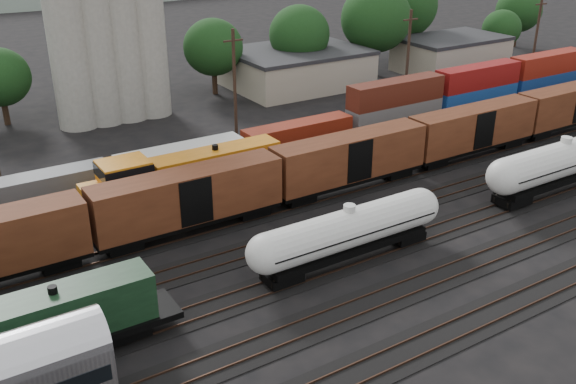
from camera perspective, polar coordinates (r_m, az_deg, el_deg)
ground at (r=47.16m, az=-4.86°, el=-5.77°), size 600.00×600.00×0.00m
tracks at (r=47.13m, az=-4.86°, el=-5.72°), size 180.00×33.20×0.20m
tank_car_a at (r=45.34m, az=5.40°, el=-3.45°), size 16.21×2.90×4.25m
tank_car_b at (r=61.45m, az=23.22°, el=2.53°), size 18.11×3.24×4.75m
orange_locomotive at (r=54.31m, az=-9.48°, el=1.38°), size 19.10×3.18×4.78m
boxcar_string at (r=61.37m, az=11.25°, el=4.37°), size 184.40×2.90×4.20m
container_wall at (r=60.80m, az=-6.37°, el=3.95°), size 165.60×2.60×5.80m
grain_silo at (r=76.64m, az=-15.95°, el=14.18°), size 13.40×5.00×29.00m
industrial_sheds at (r=78.82m, az=-12.74°, el=8.26°), size 119.38×17.26×5.10m
tree_band at (r=77.93m, az=-21.63°, el=10.89°), size 164.27×23.40×14.13m
utility_poles at (r=63.71m, az=-14.42°, el=7.74°), size 122.20×0.36×12.00m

